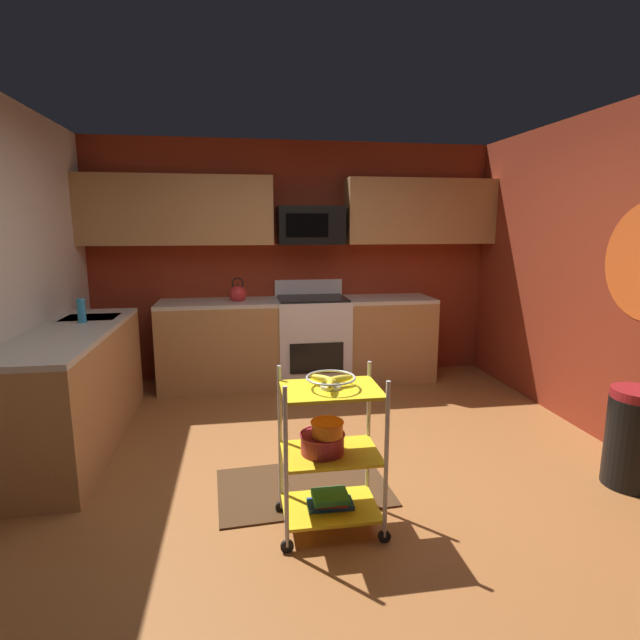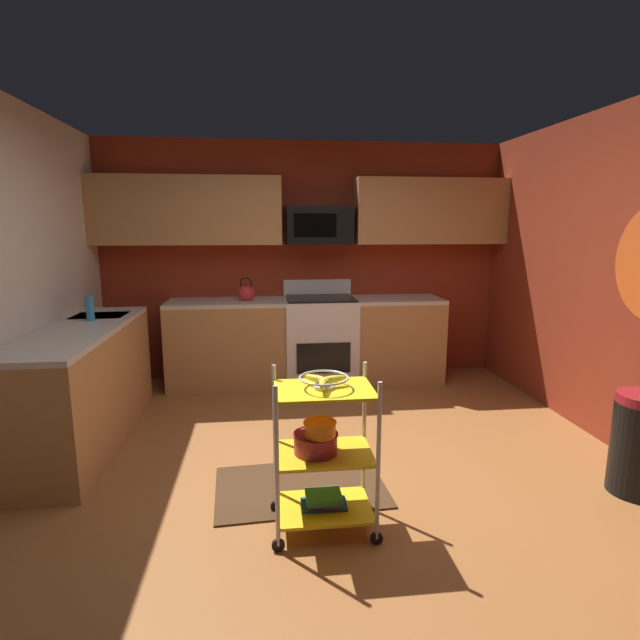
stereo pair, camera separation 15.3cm
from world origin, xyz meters
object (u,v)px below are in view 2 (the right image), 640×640
object	(u,v)px
oven_range	(320,339)
trash_can	(640,445)
kettle	(246,293)
rolling_cart	(324,453)
mixing_bowl_small	(320,428)
dish_soap_bottle	(90,309)
fruit_bowl	(324,380)
mixing_bowl_large	(316,442)
microwave	(319,225)
book_stack	(324,500)

from	to	relation	value
oven_range	trash_can	world-z (taller)	oven_range
kettle	trash_can	distance (m)	3.66
rolling_cart	mixing_bowl_small	bearing A→B (deg)	-124.49
dish_soap_bottle	trash_can	world-z (taller)	dish_soap_bottle
rolling_cart	fruit_bowl	distance (m)	0.42
oven_range	mixing_bowl_large	size ratio (longest dim) A/B	4.37
microwave	kettle	bearing A→B (deg)	-172.13
mixing_bowl_large	book_stack	world-z (taller)	mixing_bowl_large
mixing_bowl_large	kettle	world-z (taller)	kettle
fruit_bowl	dish_soap_bottle	bearing A→B (deg)	136.08
rolling_cart	kettle	xyz separation A→B (m)	(-0.50, 2.69, 0.54)
rolling_cart	kettle	size ratio (longest dim) A/B	3.47
microwave	mixing_bowl_small	xyz separation A→B (m)	(-0.31, -2.84, -1.08)
oven_range	mixing_bowl_small	size ratio (longest dim) A/B	6.04
oven_range	microwave	bearing A→B (deg)	90.26
rolling_cart	book_stack	xyz separation A→B (m)	(0.00, 0.00, -0.29)
microwave	rolling_cart	world-z (taller)	microwave
oven_range	microwave	size ratio (longest dim) A/B	1.57
mixing_bowl_small	kettle	size ratio (longest dim) A/B	0.69
rolling_cart	mixing_bowl_small	distance (m)	0.17
mixing_bowl_small	trash_can	size ratio (longest dim) A/B	0.28
mixing_bowl_small	kettle	bearing A→B (deg)	99.81
mixing_bowl_small	rolling_cart	bearing A→B (deg)	55.51
rolling_cart	fruit_bowl	xyz separation A→B (m)	(0.00, 0.00, 0.42)
mixing_bowl_large	mixing_bowl_small	distance (m)	0.11
microwave	trash_can	xyz separation A→B (m)	(1.76, -2.65, -1.37)
trash_can	mixing_bowl_small	bearing A→B (deg)	-174.99
mixing_bowl_large	kettle	bearing A→B (deg)	99.51
mixing_bowl_large	trash_can	xyz separation A→B (m)	(2.09, 0.14, -0.19)
mixing_bowl_large	dish_soap_bottle	bearing A→B (deg)	135.33
kettle	rolling_cart	bearing A→B (deg)	-79.54
rolling_cart	dish_soap_bottle	size ratio (longest dim) A/B	4.57
microwave	oven_range	bearing A→B (deg)	-89.74
dish_soap_bottle	rolling_cart	bearing A→B (deg)	-43.92
mixing_bowl_small	book_stack	xyz separation A→B (m)	(0.03, 0.04, -0.45)
book_stack	rolling_cart	bearing A→B (deg)	-90.00
mixing_bowl_large	book_stack	distance (m)	0.36
microwave	dish_soap_bottle	xyz separation A→B (m)	(-2.03, -1.12, -0.68)
fruit_bowl	mixing_bowl_small	xyz separation A→B (m)	(-0.03, -0.04, -0.26)
dish_soap_bottle	mixing_bowl_small	bearing A→B (deg)	-44.95
rolling_cart	trash_can	xyz separation A→B (m)	(2.04, 0.14, -0.12)
kettle	book_stack	bearing A→B (deg)	-79.54
microwave	book_stack	world-z (taller)	microwave
oven_range	book_stack	distance (m)	2.73
book_stack	trash_can	world-z (taller)	trash_can
microwave	mixing_bowl_large	world-z (taller)	microwave
fruit_bowl	rolling_cart	bearing A→B (deg)	-97.13
mixing_bowl_small	book_stack	world-z (taller)	mixing_bowl_small
rolling_cart	book_stack	distance (m)	0.29
oven_range	dish_soap_bottle	size ratio (longest dim) A/B	5.50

